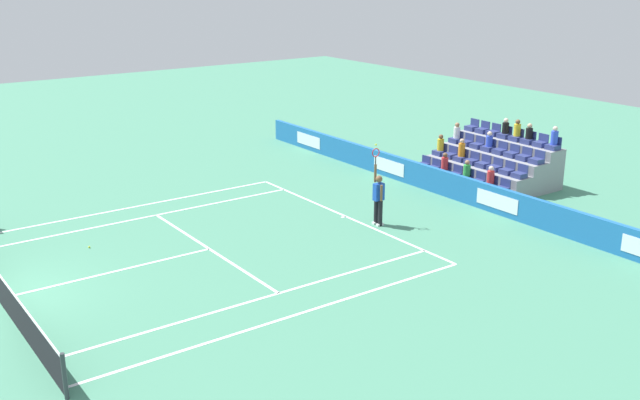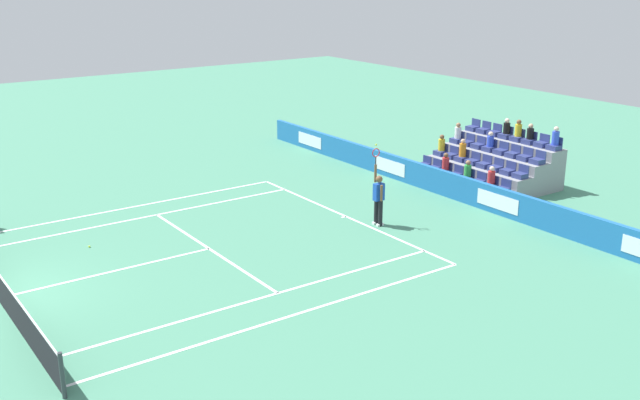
# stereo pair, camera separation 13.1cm
# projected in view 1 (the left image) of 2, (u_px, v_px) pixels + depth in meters

# --- Properties ---
(line_baseline) EXTENTS (10.97, 0.10, 0.01)m
(line_baseline) POSITION_uv_depth(u_px,v_px,m) (346.00, 216.00, 26.65)
(line_baseline) COLOR white
(line_baseline) RESTS_ON ground
(line_service) EXTENTS (8.23, 0.10, 0.01)m
(line_service) POSITION_uv_depth(u_px,v_px,m) (209.00, 249.00, 23.61)
(line_service) COLOR white
(line_service) RESTS_ON ground
(line_centre_service) EXTENTS (0.10, 6.40, 0.01)m
(line_centre_service) POSITION_uv_depth(u_px,v_px,m) (112.00, 272.00, 21.83)
(line_centre_service) COLOR white
(line_centre_service) RESTS_ON ground
(line_singles_sideline_left) EXTENTS (0.10, 11.89, 0.01)m
(line_singles_sideline_left) POSITION_uv_depth(u_px,v_px,m) (145.00, 217.00, 26.54)
(line_singles_sideline_left) COLOR white
(line_singles_sideline_left) RESTS_ON ground
(line_singles_sideline_right) EXTENTS (0.10, 11.89, 0.01)m
(line_singles_sideline_right) POSITION_uv_depth(u_px,v_px,m) (265.00, 297.00, 20.17)
(line_singles_sideline_right) COLOR white
(line_singles_sideline_right) RESTS_ON ground
(line_doubles_sideline_left) EXTENTS (0.10, 11.89, 0.01)m
(line_doubles_sideline_left) POSITION_uv_depth(u_px,v_px,m) (130.00, 208.00, 27.60)
(line_doubles_sideline_left) COLOR white
(line_doubles_sideline_left) RESTS_ON ground
(line_doubles_sideline_right) EXTENTS (0.10, 11.89, 0.01)m
(line_doubles_sideline_right) POSITION_uv_depth(u_px,v_px,m) (292.00, 316.00, 19.11)
(line_doubles_sideline_right) COLOR white
(line_doubles_sideline_right) RESTS_ON ground
(line_centre_mark) EXTENTS (0.10, 0.20, 0.01)m
(line_centre_mark) POSITION_uv_depth(u_px,v_px,m) (344.00, 217.00, 26.60)
(line_centre_mark) COLOR white
(line_centre_mark) RESTS_ON ground
(sponsor_barrier) EXTENTS (23.94, 0.22, 1.00)m
(sponsor_barrier) POSITION_uv_depth(u_px,v_px,m) (440.00, 182.00, 29.10)
(sponsor_barrier) COLOR #1E66AD
(sponsor_barrier) RESTS_ON ground
(tennis_player) EXTENTS (0.53, 0.37, 2.85)m
(tennis_player) POSITION_uv_depth(u_px,v_px,m) (378.00, 198.00, 25.51)
(tennis_player) COLOR black
(tennis_player) RESTS_ON ground
(stadium_stand) EXTENTS (4.96, 3.80, 2.62)m
(stadium_stand) POSITION_uv_depth(u_px,v_px,m) (492.00, 166.00, 30.68)
(stadium_stand) COLOR gray
(stadium_stand) RESTS_ON ground
(loose_tennis_ball) EXTENTS (0.07, 0.07, 0.07)m
(loose_tennis_ball) POSITION_uv_depth(u_px,v_px,m) (89.00, 247.00, 23.68)
(loose_tennis_ball) COLOR #D1E533
(loose_tennis_ball) RESTS_ON ground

